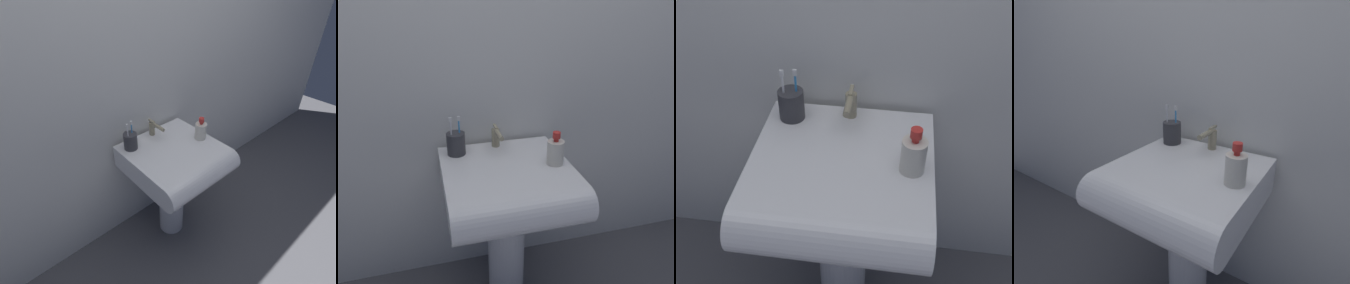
# 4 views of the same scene
# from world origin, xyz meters

# --- Properties ---
(wall_back) EXTENTS (5.00, 0.05, 2.40)m
(wall_back) POSITION_xyz_m (0.00, 0.29, 1.20)
(wall_back) COLOR silver
(wall_back) RESTS_ON ground
(sink_pedestal) EXTENTS (0.17, 0.17, 0.58)m
(sink_pedestal) POSITION_xyz_m (0.00, 0.00, 0.29)
(sink_pedestal) COLOR white
(sink_pedestal) RESTS_ON ground
(sink_basin) EXTENTS (0.54, 0.55, 0.15)m
(sink_basin) POSITION_xyz_m (0.00, -0.06, 0.65)
(sink_basin) COLOR white
(sink_basin) RESTS_ON sink_pedestal
(faucet) EXTENTS (0.04, 0.14, 0.10)m
(faucet) POSITION_xyz_m (0.00, 0.18, 0.79)
(faucet) COLOR tan
(faucet) RESTS_ON sink_basin
(toothbrush_cup) EXTENTS (0.08, 0.08, 0.18)m
(toothbrush_cup) POSITION_xyz_m (-0.19, 0.16, 0.78)
(toothbrush_cup) COLOR #38383D
(toothbrush_cup) RESTS_ON sink_basin
(soap_bottle) EXTENTS (0.07, 0.07, 0.14)m
(soap_bottle) POSITION_xyz_m (0.20, -0.04, 0.79)
(soap_bottle) COLOR silver
(soap_bottle) RESTS_ON sink_basin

